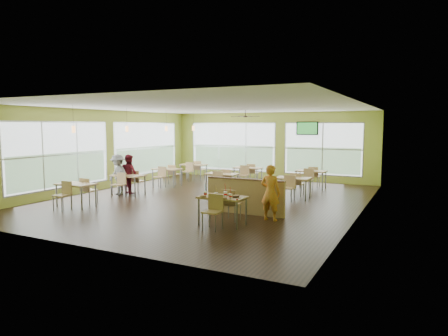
# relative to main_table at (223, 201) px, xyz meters

# --- Properties ---
(room) EXTENTS (12.00, 12.04, 3.20)m
(room) POSITION_rel_main_table_xyz_m (-2.00, 3.00, 0.97)
(room) COLOR black
(room) RESTS_ON ground
(window_bays) EXTENTS (9.24, 10.24, 2.38)m
(window_bays) POSITION_rel_main_table_xyz_m (-4.65, 6.08, 0.85)
(window_bays) COLOR white
(window_bays) RESTS_ON room
(main_table) EXTENTS (1.22, 1.52, 0.87)m
(main_table) POSITION_rel_main_table_xyz_m (0.00, 0.00, 0.00)
(main_table) COLOR tan
(main_table) RESTS_ON floor
(half_wall_divider) EXTENTS (2.40, 0.14, 1.04)m
(half_wall_divider) POSITION_rel_main_table_xyz_m (0.00, 1.45, -0.11)
(half_wall_divider) COLOR tan
(half_wall_divider) RESTS_ON floor
(dining_tables) EXTENTS (6.92, 8.72, 0.87)m
(dining_tables) POSITION_rel_main_table_xyz_m (-3.05, 4.71, -0.00)
(dining_tables) COLOR tan
(dining_tables) RESTS_ON floor
(pendant_lights) EXTENTS (0.11, 7.31, 0.86)m
(pendant_lights) POSITION_rel_main_table_xyz_m (-5.20, 3.68, 1.82)
(pendant_lights) COLOR #2D2119
(pendant_lights) RESTS_ON ceiling
(ceiling_fan) EXTENTS (1.25, 1.25, 0.29)m
(ceiling_fan) POSITION_rel_main_table_xyz_m (-2.00, 6.00, 2.32)
(ceiling_fan) COLOR #2D2119
(ceiling_fan) RESTS_ON ceiling
(tv_backwall) EXTENTS (1.00, 0.07, 0.60)m
(tv_backwall) POSITION_rel_main_table_xyz_m (-0.20, 8.90, 1.82)
(tv_backwall) COLOR black
(tv_backwall) RESTS_ON wall_back
(man_plaid) EXTENTS (0.58, 0.40, 1.53)m
(man_plaid) POSITION_rel_main_table_xyz_m (0.92, 1.04, 0.13)
(man_plaid) COLOR orange
(man_plaid) RESTS_ON floor
(patron_maroon) EXTENTS (0.88, 0.78, 1.49)m
(patron_maroon) POSITION_rel_main_table_xyz_m (-5.37, 2.77, 0.12)
(patron_maroon) COLOR maroon
(patron_maroon) RESTS_ON floor
(patron_grey) EXTENTS (1.08, 0.78, 1.51)m
(patron_grey) POSITION_rel_main_table_xyz_m (-5.56, 2.36, 0.12)
(patron_grey) COLOR slate
(patron_grey) RESTS_ON floor
(cup_blue) EXTENTS (0.10, 0.10, 0.34)m
(cup_blue) POSITION_rel_main_table_xyz_m (-0.41, -0.18, 0.19)
(cup_blue) COLOR white
(cup_blue) RESTS_ON main_table
(cup_yellow) EXTENTS (0.09, 0.09, 0.33)m
(cup_yellow) POSITION_rel_main_table_xyz_m (-0.08, -0.20, 0.19)
(cup_yellow) COLOR white
(cup_yellow) RESTS_ON main_table
(cup_red_near) EXTENTS (0.11, 0.11, 0.38)m
(cup_red_near) POSITION_rel_main_table_xyz_m (0.11, -0.05, 0.20)
(cup_red_near) COLOR white
(cup_red_near) RESTS_ON main_table
(cup_red_far) EXTENTS (0.09, 0.09, 0.31)m
(cup_red_far) POSITION_rel_main_table_xyz_m (0.31, -0.17, 0.18)
(cup_red_far) COLOR white
(cup_red_far) RESTS_ON main_table
(food_basket) EXTENTS (0.22, 0.22, 0.05)m
(food_basket) POSITION_rel_main_table_xyz_m (0.36, 0.04, 0.15)
(food_basket) COLOR black
(food_basket) RESTS_ON main_table
(ketchup_cup) EXTENTS (0.05, 0.05, 0.02)m
(ketchup_cup) POSITION_rel_main_table_xyz_m (0.55, -0.28, 0.13)
(ketchup_cup) COLOR #9F1203
(ketchup_cup) RESTS_ON main_table
(wrapper_left) EXTENTS (0.18, 0.16, 0.04)m
(wrapper_left) POSITION_rel_main_table_xyz_m (-0.41, -0.30, 0.14)
(wrapper_left) COLOR #A0734D
(wrapper_left) RESTS_ON main_table
(wrapper_mid) EXTENTS (0.25, 0.24, 0.05)m
(wrapper_mid) POSITION_rel_main_table_xyz_m (0.09, 0.20, 0.15)
(wrapper_mid) COLOR #A0734D
(wrapper_mid) RESTS_ON main_table
(wrapper_right) EXTENTS (0.16, 0.14, 0.04)m
(wrapper_right) POSITION_rel_main_table_xyz_m (0.21, -0.30, 0.14)
(wrapper_right) COLOR #A0734D
(wrapper_right) RESTS_ON main_table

